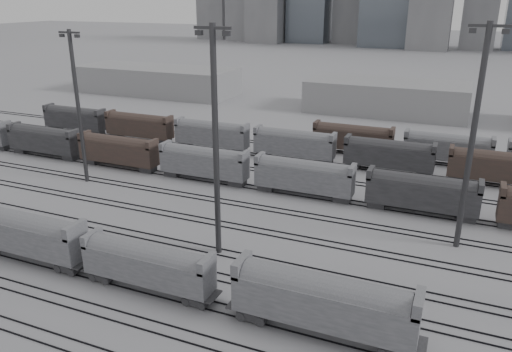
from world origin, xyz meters
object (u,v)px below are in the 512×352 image
at_px(hopper_car_c, 323,300).
at_px(light_mast_c, 216,139).
at_px(hopper_car_a, 24,232).
at_px(hopper_car_b, 148,263).

bearing_deg(hopper_car_c, light_mast_c, 146.86).
xyz_separation_m(hopper_car_a, hopper_car_c, (34.79, 0.00, 0.13)).
height_order(hopper_car_a, hopper_car_c, hopper_car_c).
height_order(hopper_car_a, light_mast_c, light_mast_c).
bearing_deg(hopper_car_a, light_mast_c, 27.50).
bearing_deg(light_mast_c, hopper_car_c, -33.14).
distance_m(hopper_car_b, light_mast_c, 14.92).
distance_m(hopper_car_c, light_mast_c, 21.06).
bearing_deg(light_mast_c, hopper_car_b, -105.63).
xyz_separation_m(hopper_car_c, light_mast_c, (-15.43, 10.08, 10.18)).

